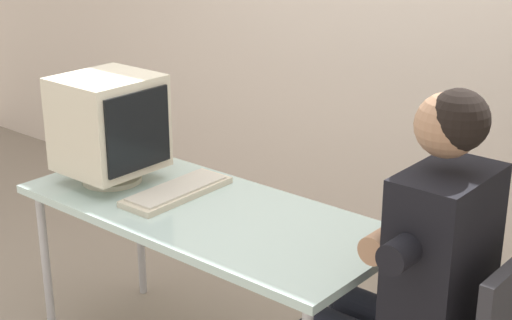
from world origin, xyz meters
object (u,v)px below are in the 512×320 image
Objects in this scene: desk at (205,221)px; person_seated at (411,279)px; crt_monitor at (109,124)px; keyboard at (177,191)px.

desk is 1.10× the size of person_seated.
desk is 0.87m from person_seated.
person_seated reaches higher than desk.
person_seated is at bearing 2.24° from crt_monitor.
desk is 3.37× the size of crt_monitor.
keyboard is at bearing 171.70° from desk.
desk is 0.56m from crt_monitor.
person_seated is at bearing 0.70° from desk.
keyboard is at bearing 179.22° from person_seated.
crt_monitor is at bearing -174.94° from desk.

